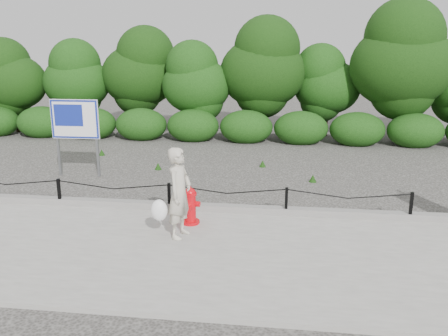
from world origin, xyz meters
TOP-DOWN VIEW (x-y plane):
  - ground at (0.00, 0.00)m, footprint 90.00×90.00m
  - sidewalk at (0.00, -2.00)m, footprint 14.00×4.00m
  - curb at (0.00, 0.05)m, footprint 14.00×0.22m
  - chain_barrier at (0.00, 0.00)m, footprint 10.06×0.06m
  - treeline at (1.17, 8.92)m, footprint 20.10×3.72m
  - fire_hydrant at (0.61, -0.73)m, footprint 0.41×0.43m
  - pedestrian at (0.53, -1.40)m, footprint 0.77×0.70m
  - advertising_sign at (-3.18, 2.54)m, footprint 1.33×0.13m

SIDE VIEW (x-z plane):
  - ground at x=0.00m, z-range 0.00..0.00m
  - sidewalk at x=0.00m, z-range 0.00..0.08m
  - curb at x=0.00m, z-range 0.08..0.22m
  - fire_hydrant at x=0.61m, z-range 0.06..0.83m
  - chain_barrier at x=0.00m, z-range 0.16..0.76m
  - pedestrian at x=0.53m, z-range 0.06..1.75m
  - advertising_sign at x=-3.18m, z-range 0.44..2.56m
  - treeline at x=1.17m, z-range 0.00..5.00m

